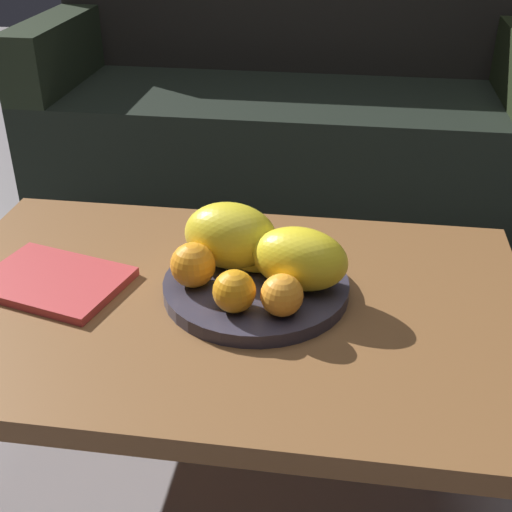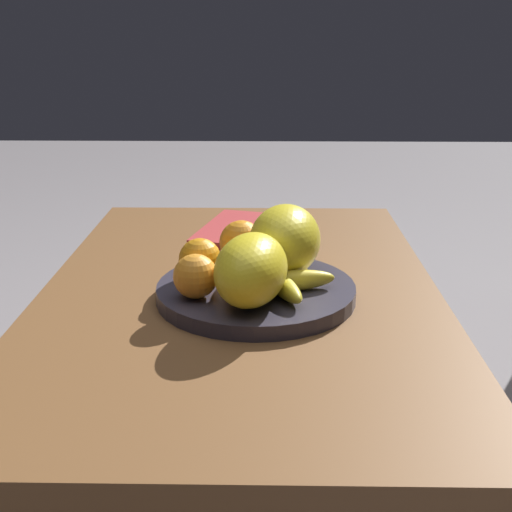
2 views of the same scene
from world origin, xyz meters
TOP-DOWN VIEW (x-y plane):
  - ground_plane at (0.00, 0.00)m, footprint 8.00×8.00m
  - coffee_table at (0.00, 0.00)m, footprint 1.06×0.68m
  - couch at (-0.04, 1.35)m, footprint 1.70×0.70m
  - fruit_bowl at (0.05, 0.03)m, footprint 0.33×0.33m
  - melon_large_front at (0.13, 0.02)m, footprint 0.19×0.14m
  - melon_smaller_beside at (0.00, 0.08)m, footprint 0.19×0.15m
  - orange_front at (0.03, -0.07)m, footprint 0.07×0.07m
  - orange_left at (0.11, -0.07)m, footprint 0.07×0.07m
  - orange_right at (-0.05, 0.00)m, footprint 0.08×0.08m
  - banana_bunch at (0.08, 0.07)m, footprint 0.16×0.16m
  - magazine at (-0.31, 0.00)m, footprint 0.29×0.24m

SIDE VIEW (x-z plane):
  - ground_plane at x=0.00m, z-range 0.00..0.00m
  - couch at x=-0.04m, z-range -0.15..0.75m
  - coffee_table at x=0.00m, z-range 0.16..0.56m
  - magazine at x=-0.31m, z-range 0.40..0.42m
  - fruit_bowl at x=0.05m, z-range 0.40..0.43m
  - banana_bunch at x=0.08m, z-range 0.42..0.48m
  - orange_left at x=0.11m, z-range 0.43..0.50m
  - orange_front at x=0.03m, z-range 0.43..0.50m
  - orange_right at x=-0.05m, z-range 0.43..0.50m
  - melon_large_front at x=0.13m, z-range 0.43..0.53m
  - melon_smaller_beside at x=0.00m, z-range 0.43..0.55m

